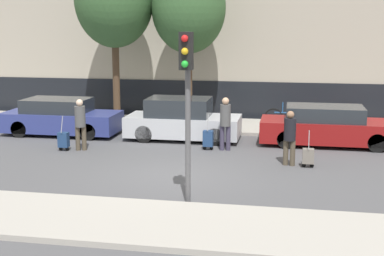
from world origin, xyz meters
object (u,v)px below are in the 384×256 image
object	(u,v)px
trolley_left	(64,140)
bare_tree_down_street	(189,8)
pedestrian_right	(290,135)
trolley_center	(208,139)
parked_car_2	(328,127)
traffic_light	(187,84)
pedestrian_left	(80,122)
parked_bicycle	(287,118)
pedestrian_center	(225,120)
trolley_right	(308,156)
parked_car_0	(61,118)
parked_car_1	(182,120)

from	to	relation	value
trolley_left	bare_tree_down_street	bearing A→B (deg)	58.17
pedestrian_right	bare_tree_down_street	xyz separation A→B (m)	(-4.02, 5.56, 3.72)
trolley_left	trolley_center	distance (m)	4.65
parked_car_2	pedestrian_right	xyz separation A→B (m)	(-1.27, -2.93, 0.27)
trolley_left	pedestrian_right	world-z (taller)	pedestrian_right
trolley_center	traffic_light	distance (m)	5.92
pedestrian_left	trolley_center	distance (m)	4.15
parked_bicycle	pedestrian_center	bearing A→B (deg)	-117.17
trolley_center	trolley_right	xyz separation A→B (m)	(3.13, -1.62, -0.05)
pedestrian_left	trolley_left	size ratio (longest dim) A/B	1.46
trolley_left	trolley_center	bearing A→B (deg)	11.99
pedestrian_center	pedestrian_right	distance (m)	2.57
trolley_right	bare_tree_down_street	bearing A→B (deg)	128.69
parked_car_0	pedestrian_center	size ratio (longest dim) A/B	2.45
traffic_light	parked_bicycle	xyz separation A→B (m)	(2.11, 9.23, -2.25)
pedestrian_center	trolley_right	distance (m)	3.15
parked_car_2	trolley_right	size ratio (longest dim) A/B	4.25
parked_car_0	parked_car_2	size ratio (longest dim) A/B	0.92
parked_car_0	trolley_left	bearing A→B (deg)	-64.36
parked_car_2	trolley_center	bearing A→B (deg)	-159.44
trolley_left	trolley_right	bearing A→B (deg)	-4.84
parked_car_0	traffic_light	world-z (taller)	traffic_light
parked_car_0	pedestrian_left	bearing A→B (deg)	-53.22
parked_car_1	trolley_left	world-z (taller)	parked_car_1
parked_car_2	pedestrian_center	bearing A→B (deg)	-157.24
parked_bicycle	bare_tree_down_street	distance (m)	5.69
parked_car_2	trolley_right	bearing A→B (deg)	-103.42
traffic_light	trolley_left	bearing A→B (deg)	137.93
trolley_left	traffic_light	size ratio (longest dim) A/B	0.30
parked_bicycle	parked_car_1	bearing A→B (deg)	-146.77
parked_car_2	bare_tree_down_street	world-z (taller)	bare_tree_down_street
pedestrian_right	parked_car_2	bearing A→B (deg)	-99.59
trolley_right	traffic_light	size ratio (longest dim) A/B	0.28
parked_car_1	parked_bicycle	bearing A→B (deg)	33.23
pedestrian_center	trolley_center	xyz separation A→B (m)	(-0.55, -0.06, -0.60)
pedestrian_right	trolley_right	bearing A→B (deg)	179.93
parked_bicycle	traffic_light	bearing A→B (deg)	-102.86
parked_car_2	pedestrian_right	size ratio (longest dim) A/B	2.89
trolley_left	trolley_right	size ratio (longest dim) A/B	1.05
pedestrian_center	trolley_left	bearing A→B (deg)	-174.64
pedestrian_right	traffic_light	world-z (taller)	traffic_light
trolley_left	pedestrian_center	size ratio (longest dim) A/B	0.66
parked_car_1	trolley_left	xyz separation A→B (m)	(-3.40, -2.41, -0.32)
parked_car_1	parked_car_0	bearing A→B (deg)	179.77
parked_car_2	trolley_left	bearing A→B (deg)	-163.99
bare_tree_down_street	trolley_left	bearing A→B (deg)	-121.83
parked_car_2	traffic_light	xyz separation A→B (m)	(-3.49, -6.86, 2.11)
pedestrian_center	trolley_right	xyz separation A→B (m)	(2.58, -1.68, -0.65)
trolley_left	bare_tree_down_street	size ratio (longest dim) A/B	0.18
trolley_left	bare_tree_down_street	world-z (taller)	bare_tree_down_street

